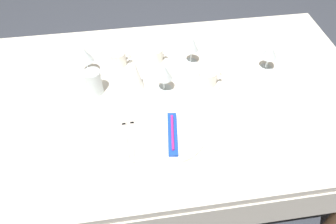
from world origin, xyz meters
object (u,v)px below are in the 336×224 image
object	(u,v)px
wine_glass_centre	(192,44)
wine_glass_right	(85,55)
spoon_soup	(215,124)
drink_tumbler	(94,83)
coffee_cup_right	(155,54)
coffee_cup_far	(119,58)
spoon_dessert	(222,122)
wine_glass_far	(164,73)
dinner_plate	(172,136)
wine_glass_left	(270,52)
coffee_cup_left	(208,77)
napkin_folded	(135,74)
dinner_knife	(209,129)
toothbrush_package	(172,133)
fork_inner	(125,136)
fork_outer	(132,136)

from	to	relation	value
wine_glass_centre	wine_glass_right	distance (m)	0.50
spoon_soup	drink_tumbler	xyz separation A→B (m)	(-0.49, 0.27, 0.05)
coffee_cup_right	coffee_cup_far	size ratio (longest dim) A/B	1.04
spoon_dessert	wine_glass_far	bearing A→B (deg)	132.94
dinner_plate	coffee_cup_far	distance (m)	0.51
coffee_cup_far	wine_glass_left	size ratio (longest dim) A/B	0.72
wine_glass_centre	wine_glass_right	size ratio (longest dim) A/B	1.08
coffee_cup_left	wine_glass_right	world-z (taller)	wine_glass_right
coffee_cup_right	napkin_folded	size ratio (longest dim) A/B	0.66
dinner_knife	spoon_dessert	size ratio (longest dim) A/B	1.03
wine_glass_left	drink_tumbler	distance (m)	0.82
toothbrush_package	wine_glass_centre	distance (m)	0.49
fork_inner	drink_tumbler	bearing A→B (deg)	112.82
coffee_cup_left	napkin_folded	world-z (taller)	napkin_folded
fork_outer	wine_glass_left	distance (m)	0.75
toothbrush_package	wine_glass_right	world-z (taller)	wine_glass_right
fork_inner	wine_glass_far	distance (m)	0.33
dinner_plate	toothbrush_package	xyz separation A→B (m)	(-0.00, 0.00, 0.02)
dinner_knife	wine_glass_far	bearing A→B (deg)	119.95
spoon_soup	wine_glass_left	bearing A→B (deg)	43.15
dinner_plate	napkin_folded	bearing A→B (deg)	110.63
coffee_cup_far	wine_glass_left	bearing A→B (deg)	-10.00
coffee_cup_right	wine_glass_left	distance (m)	0.54
wine_glass_right	toothbrush_package	bearing A→B (deg)	-53.11
wine_glass_right	napkin_folded	xyz separation A→B (m)	(0.22, -0.14, -0.02)
fork_inner	dinner_knife	bearing A→B (deg)	-2.28
wine_glass_centre	drink_tumbler	xyz separation A→B (m)	(-0.46, -0.14, -0.06)
dinner_plate	spoon_soup	xyz separation A→B (m)	(0.18, 0.04, -0.01)
dinner_knife	coffee_cup_far	xyz separation A→B (m)	(-0.34, 0.46, 0.04)
wine_glass_centre	drink_tumbler	world-z (taller)	wine_glass_centre
coffee_cup_left	wine_glass_far	xyz separation A→B (m)	(-0.20, -0.01, 0.06)
wine_glass_left	wine_glass_centre	bearing A→B (deg)	164.25
coffee_cup_far	napkin_folded	distance (m)	0.18
fork_inner	dinner_knife	xyz separation A→B (m)	(0.34, -0.01, 0.00)
spoon_soup	coffee_cup_left	bearing A→B (deg)	84.57
fork_outer	fork_inner	world-z (taller)	same
dinner_plate	wine_glass_left	distance (m)	0.63
dinner_plate	spoon_dessert	world-z (taller)	dinner_plate
toothbrush_package	fork_outer	bearing A→B (deg)	169.72
dinner_knife	coffee_cup_right	size ratio (longest dim) A/B	2.22
fork_outer	dinner_knife	size ratio (longest dim) A/B	1.02
toothbrush_package	spoon_dessert	size ratio (longest dim) A/B	0.97
toothbrush_package	coffee_cup_right	world-z (taller)	coffee_cup_right
dinner_knife	spoon_soup	world-z (taller)	spoon_soup
spoon_dessert	wine_glass_centre	xyz separation A→B (m)	(-0.06, 0.40, 0.10)
napkin_folded	fork_outer	bearing A→B (deg)	-98.11
coffee_cup_far	wine_glass_centre	world-z (taller)	wine_glass_centre
spoon_soup	coffee_cup_right	xyz separation A→B (m)	(-0.20, 0.44, 0.04)
wine_glass_left	dinner_knife	bearing A→B (deg)	-137.20
wine_glass_centre	wine_glass_far	size ratio (longest dim) A/B	1.03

